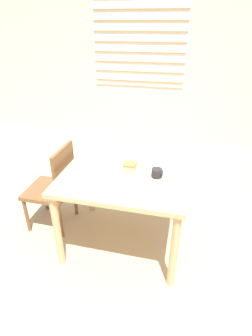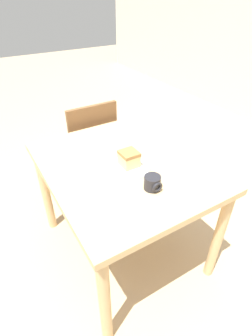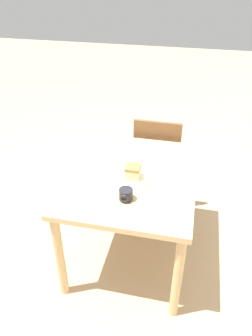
# 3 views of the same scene
# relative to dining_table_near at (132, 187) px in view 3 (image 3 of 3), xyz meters

# --- Properties ---
(ground_plane) EXTENTS (14.00, 14.00, 0.00)m
(ground_plane) POSITION_rel_dining_table_near_xyz_m (0.12, -0.32, -0.65)
(ground_plane) COLOR tan
(dining_table_near) EXTENTS (1.06, 0.87, 0.76)m
(dining_table_near) POSITION_rel_dining_table_near_xyz_m (0.00, 0.00, 0.00)
(dining_table_near) COLOR tan
(dining_table_near) RESTS_ON ground_plane
(chair_near_window) EXTENTS (0.42, 0.42, 0.89)m
(chair_near_window) POSITION_rel_dining_table_near_xyz_m (-0.73, 0.09, -0.18)
(chair_near_window) COLOR brown
(chair_near_window) RESTS_ON ground_plane
(plate) EXTENTS (0.24, 0.24, 0.01)m
(plate) POSITION_rel_dining_table_near_xyz_m (0.06, 0.00, 0.11)
(plate) COLOR white
(plate) RESTS_ON dining_table_near
(cake_slice) EXTENTS (0.10, 0.10, 0.09)m
(cake_slice) POSITION_rel_dining_table_near_xyz_m (0.05, 0.01, 0.16)
(cake_slice) COLOR #E0C67F
(cake_slice) RESTS_ON plate
(coffee_mug) EXTENTS (0.09, 0.09, 0.08)m
(coffee_mug) POSITION_rel_dining_table_near_xyz_m (0.27, 0.01, 0.14)
(coffee_mug) COLOR #232328
(coffee_mug) RESTS_ON dining_table_near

